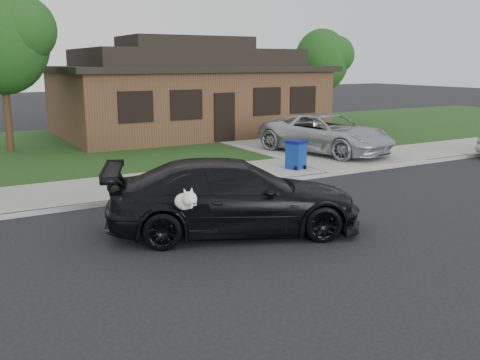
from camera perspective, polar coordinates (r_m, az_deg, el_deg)
ground at (r=12.40m, az=6.07°, el=-4.35°), size 120.00×120.00×0.00m
sidewalk at (r=16.56m, az=-4.07°, el=0.19°), size 60.00×3.00×0.12m
curb at (r=15.26m, az=-1.62°, el=-0.85°), size 60.00×0.12×0.12m
lawn at (r=23.91m, az=-12.47°, el=3.74°), size 60.00×13.00×0.13m
driveway at (r=23.77m, az=3.74°, el=3.97°), size 4.50×13.00×0.14m
sedan at (r=11.34m, az=-0.64°, el=-1.78°), size 5.80×3.98×1.56m
minivan at (r=20.88m, az=9.19°, el=4.92°), size 3.75×5.81×1.49m
recycling_bin at (r=17.75m, az=5.99°, el=2.75°), size 0.74×0.74×0.94m
house at (r=26.98m, az=-5.76°, el=9.36°), size 12.60×8.60×4.65m
tree_0 at (r=22.65m, az=-23.73°, el=13.75°), size 3.78×3.60×6.34m
tree_1 at (r=30.69m, az=9.01°, el=12.59°), size 3.15×3.00×5.25m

